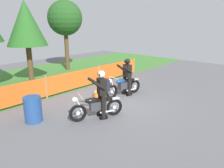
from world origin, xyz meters
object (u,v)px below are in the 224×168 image
(spare_drum, at_px, (33,109))
(motorcycle_lead, at_px, (123,86))
(rider_lead, at_px, (127,76))
(traffic_cone, at_px, (96,92))
(rider_trailing, at_px, (102,92))
(motorcycle_trailing, at_px, (96,106))

(spare_drum, bearing_deg, motorcycle_lead, -8.28)
(rider_lead, xyz_separation_m, traffic_cone, (-1.25, 0.72, -0.66))
(motorcycle_lead, distance_m, spare_drum, 4.14)
(rider_lead, bearing_deg, rider_trailing, 30.03)
(motorcycle_lead, xyz_separation_m, motorcycle_trailing, (-2.52, -0.82, -0.01))
(traffic_cone, height_order, spare_drum, spare_drum)
(motorcycle_lead, height_order, rider_trailing, rider_trailing)
(rider_lead, relative_size, spare_drum, 1.92)
(motorcycle_lead, bearing_deg, spare_drum, 2.60)
(motorcycle_trailing, bearing_deg, motorcycle_lead, -137.01)
(motorcycle_lead, bearing_deg, motorcycle_trailing, 28.93)
(motorcycle_trailing, bearing_deg, traffic_cone, -109.02)
(motorcycle_lead, height_order, rider_lead, rider_lead)
(motorcycle_trailing, xyz_separation_m, traffic_cone, (1.46, 1.51, -0.19))
(motorcycle_lead, relative_size, traffic_cone, 3.75)
(rider_lead, distance_m, rider_trailing, 2.66)
(motorcycle_lead, height_order, motorcycle_trailing, motorcycle_lead)
(motorcycle_trailing, bearing_deg, rider_lead, -138.87)
(spare_drum, bearing_deg, rider_lead, -8.37)
(rider_trailing, bearing_deg, spare_drum, -15.30)
(rider_lead, height_order, traffic_cone, rider_lead)
(spare_drum, bearing_deg, motorcycle_trailing, -41.81)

